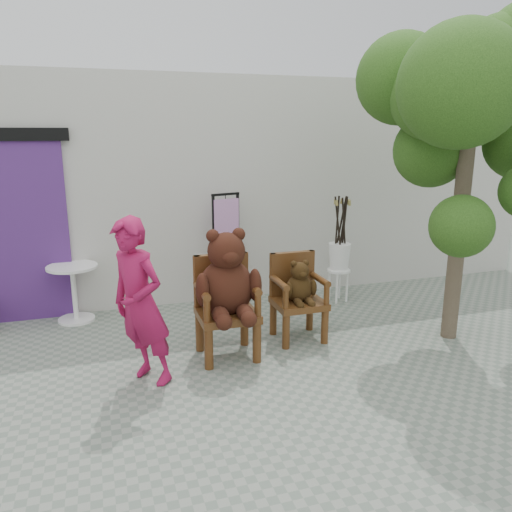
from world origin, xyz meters
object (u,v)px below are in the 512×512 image
Objects in this scene: person at (141,304)px; cafe_table at (74,286)px; tree at (464,98)px; stool_bucket at (339,256)px; display_stand at (227,263)px; chair_big at (227,287)px; chair_small at (298,290)px.

person is 2.05m from cafe_table.
stool_bucket is at bearing 108.66° from tree.
chair_big is at bearing -119.28° from display_stand.
person is 2.24× the size of cafe_table.
chair_small is 0.63× the size of display_stand.
cafe_table is 0.20× the size of tree.
stool_bucket is at bearing 44.35° from chair_small.
chair_big is at bearing 172.52° from tree.
cafe_table is (-2.41, 1.32, -0.12)m from chair_small.
display_stand is at bearing 168.53° from stool_bucket.
stool_bucket is at bearing -5.39° from cafe_table.
chair_small is 1.36× the size of cafe_table.
display_stand is (0.39, 1.53, -0.17)m from chair_big.
person is at bearing -71.03° from cafe_table.
display_stand is (-0.48, 1.30, 0.02)m from chair_small.
cafe_table is 4.88m from tree.
tree is at bearing -19.66° from chair_small.
person reaches higher than cafe_table.
chair_small is 1.39m from display_stand.
person is at bearing -161.37° from chair_small.
chair_small is 2.75m from cafe_table.
stool_bucket is (3.43, -0.32, 0.20)m from cafe_table.
display_stand is 0.43× the size of tree.
person is at bearing -157.80° from chair_big.
display_stand is at bearing 110.48° from chair_small.
cafe_table is at bearing 134.78° from chair_big.
person is 2.29m from display_stand.
chair_big is 2.21m from cafe_table.
chair_big reaches higher than cafe_table.
tree is (2.02, -1.85, 2.02)m from display_stand.
display_stand is 1.53m from stool_bucket.
chair_big is 1.59m from display_stand.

